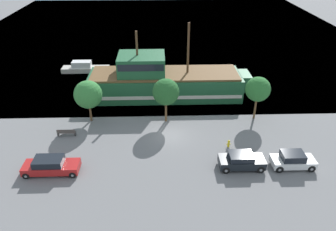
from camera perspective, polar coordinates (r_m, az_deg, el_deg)
ground_plane at (r=35.39m, az=0.39°, el=-3.28°), size 160.00×160.00×0.00m
water_surface at (r=76.21m, az=-0.92°, el=14.86°), size 80.00×80.00×0.00m
pirate_ship at (r=43.00m, az=-0.99°, el=6.04°), size 20.93×5.88×9.60m
moored_boat_dockside at (r=53.06m, az=-14.31°, el=8.06°), size 7.22×1.85×1.66m
parked_car_curb_front at (r=32.45m, az=20.91°, el=-7.28°), size 3.92×1.78×1.55m
parked_car_curb_mid at (r=31.02m, az=12.67°, el=-7.69°), size 4.16×1.88×1.51m
parked_car_curb_rear at (r=31.55m, az=-19.76°, el=-8.21°), size 4.97×1.89×1.53m
fire_hydrant at (r=33.77m, az=10.52°, el=-4.78°), size 0.42×0.25×0.76m
bench_promenade_east at (r=36.51m, az=-17.29°, el=-2.83°), size 1.93×0.45×0.85m
tree_row_east at (r=37.43m, az=-13.75°, el=3.56°), size 3.15×3.15×4.90m
tree_row_mideast at (r=36.07m, az=-0.38°, el=4.11°), size 2.98×2.98×5.20m
tree_row_midwest at (r=38.03m, az=15.38°, el=4.42°), size 2.81×2.81×5.13m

